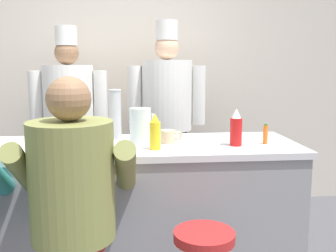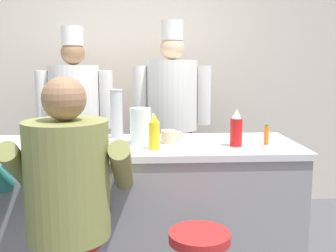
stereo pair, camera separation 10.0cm
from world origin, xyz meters
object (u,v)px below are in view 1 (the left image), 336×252
(ketchup_bottle_red, at_px, (236,129))
(cook_in_whites_far, at_px, (167,112))
(water_pitcher_clear, at_px, (140,126))
(cook_in_whites_near, at_px, (69,117))
(mustard_bottle_yellow, at_px, (155,133))
(cereal_bowl, at_px, (6,145))
(cup_stack_steel, at_px, (115,115))
(breakfast_plate, at_px, (101,143))
(hot_sauce_bottle_orange, at_px, (265,134))
(diner_seated_olive, at_px, (73,187))
(coffee_mug_tan, at_px, (169,136))

(ketchup_bottle_red, bearing_deg, cook_in_whites_far, 103.74)
(water_pitcher_clear, distance_m, cook_in_whites_near, 1.35)
(mustard_bottle_yellow, bearing_deg, water_pitcher_clear, 117.23)
(cereal_bowl, relative_size, cup_stack_steel, 0.45)
(ketchup_bottle_red, relative_size, breakfast_plate, 0.94)
(hot_sauce_bottle_orange, relative_size, cook_in_whites_near, 0.07)
(diner_seated_olive, distance_m, cook_in_whites_near, 1.82)
(hot_sauce_bottle_orange, relative_size, cereal_bowl, 0.85)
(cook_in_whites_near, xyz_separation_m, cook_in_whites_far, (0.91, -0.01, 0.03))
(diner_seated_olive, bearing_deg, mustard_bottle_yellow, 45.71)
(ketchup_bottle_red, distance_m, cup_stack_steel, 0.81)
(cup_stack_steel, bearing_deg, ketchup_bottle_red, -20.03)
(diner_seated_olive, xyz_separation_m, cook_in_whites_near, (-0.28, 1.79, 0.11))
(diner_seated_olive, bearing_deg, cook_in_whites_near, 98.84)
(coffee_mug_tan, relative_size, cup_stack_steel, 0.42)
(cup_stack_steel, xyz_separation_m, cook_in_whites_far, (0.45, 1.01, -0.11))
(breakfast_plate, bearing_deg, cook_in_whites_far, 66.13)
(ketchup_bottle_red, relative_size, cup_stack_steel, 0.69)
(hot_sauce_bottle_orange, distance_m, diner_seated_olive, 1.27)
(mustard_bottle_yellow, relative_size, cup_stack_steel, 0.64)
(cook_in_whites_near, bearing_deg, diner_seated_olive, -81.16)
(cook_in_whites_far, bearing_deg, cook_in_whites_near, 179.66)
(ketchup_bottle_red, relative_size, coffee_mug_tan, 1.64)
(water_pitcher_clear, xyz_separation_m, cup_stack_steel, (-0.17, 0.18, 0.05))
(breakfast_plate, bearing_deg, cook_in_whites_near, 107.37)
(hot_sauce_bottle_orange, height_order, coffee_mug_tan, hot_sauce_bottle_orange)
(ketchup_bottle_red, bearing_deg, coffee_mug_tan, 163.13)
(mustard_bottle_yellow, height_order, diner_seated_olive, diner_seated_olive)
(cup_stack_steel, bearing_deg, cook_in_whites_near, 114.37)
(breakfast_plate, height_order, cook_in_whites_far, cook_in_whites_far)
(breakfast_plate, height_order, cereal_bowl, cereal_bowl)
(coffee_mug_tan, bearing_deg, cup_stack_steel, 156.41)
(water_pitcher_clear, height_order, cereal_bowl, water_pitcher_clear)
(breakfast_plate, bearing_deg, cereal_bowl, -173.26)
(hot_sauce_bottle_orange, distance_m, cereal_bowl, 1.62)
(breakfast_plate, relative_size, cup_stack_steel, 0.73)
(mustard_bottle_yellow, relative_size, cook_in_whites_far, 0.12)
(breakfast_plate, height_order, cup_stack_steel, cup_stack_steel)
(hot_sauce_bottle_orange, bearing_deg, cereal_bowl, -179.53)
(ketchup_bottle_red, xyz_separation_m, hot_sauce_bottle_orange, (0.20, 0.03, -0.05))
(coffee_mug_tan, distance_m, diner_seated_olive, 0.83)
(water_pitcher_clear, bearing_deg, cereal_bowl, -174.34)
(cereal_bowl, distance_m, cook_in_whites_near, 1.29)
(water_pitcher_clear, relative_size, diner_seated_olive, 0.16)
(mustard_bottle_yellow, xyz_separation_m, cook_in_whites_far, (0.20, 1.35, -0.04))
(cook_in_whites_far, bearing_deg, hot_sauce_bottle_orange, -67.50)
(ketchup_bottle_red, xyz_separation_m, coffee_mug_tan, (-0.41, 0.13, -0.07))
(hot_sauce_bottle_orange, xyz_separation_m, cup_stack_steel, (-0.97, 0.24, 0.11))
(breakfast_plate, relative_size, cook_in_whites_near, 0.14)
(mustard_bottle_yellow, bearing_deg, cook_in_whites_far, 81.60)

